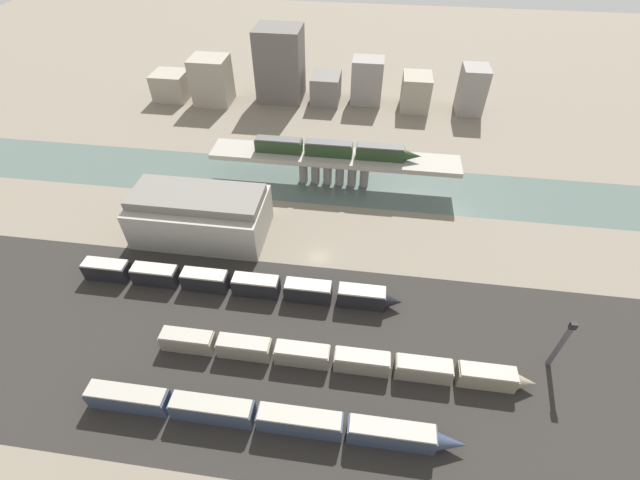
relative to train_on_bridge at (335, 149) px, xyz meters
name	(u,v)px	position (x,y,z in m)	size (l,w,h in m)	color
ground_plane	(319,257)	(-0.14, -27.49, -10.07)	(400.00, 400.00, 0.00)	#756B5B
railbed_yard	(300,354)	(-0.14, -51.49, -10.06)	(280.00, 42.00, 0.01)	#282623
river_water	(333,183)	(-0.14, 0.00, -10.06)	(320.00, 18.87, 0.01)	#4C5B56
bridge	(334,161)	(-0.14, 0.00, -3.37)	(61.84, 8.39, 8.33)	gray
train_on_bridge	(335,149)	(0.00, 0.00, 0.00)	(40.80, 2.92, 3.56)	#23381E
train_yard_near	(266,417)	(-3.15, -63.96, -8.13)	(57.62, 3.01, 3.95)	#2D384C
train_yard_mid	(339,359)	(6.74, -52.60, -8.29)	(62.71, 2.99, 3.62)	gray
train_yard_far	(236,284)	(-14.85, -38.91, -8.07)	(63.41, 3.18, 4.06)	black
warehouse_building	(201,214)	(-27.00, -23.07, -4.86)	(28.58, 15.46, 10.95)	#9E998E
signal_tower	(561,345)	(42.02, -47.54, -4.39)	(1.00, 0.83, 11.33)	#4C4C51
city_block_far_left	(171,85)	(-60.84, 43.18, -5.71)	(11.01, 10.11, 8.71)	gray
city_block_left	(212,80)	(-45.59, 41.93, -2.61)	(11.80, 10.30, 14.91)	gray
city_block_center	(280,64)	(-23.65, 48.48, 1.43)	(14.77, 12.89, 22.98)	#605B56
city_block_right	(326,88)	(-8.19, 47.90, -5.52)	(9.35, 11.79, 9.09)	slate
city_block_far_right	(367,81)	(5.37, 49.11, -2.85)	(10.11, 8.35, 14.43)	gray
city_block_tall	(416,92)	(21.51, 46.76, -4.63)	(9.13, 10.84, 10.88)	gray
city_block_low	(472,90)	(38.97, 46.46, -2.82)	(8.03, 9.59, 14.50)	gray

